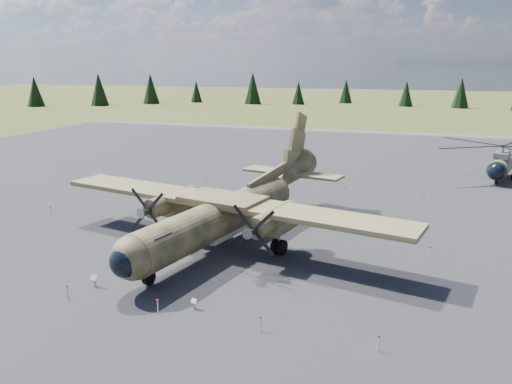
% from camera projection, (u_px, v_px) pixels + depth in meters
% --- Properties ---
extents(ground, '(500.00, 500.00, 0.00)m').
position_uv_depth(ground, '(217.00, 234.00, 40.86)').
color(ground, '#505124').
rests_on(ground, ground).
extents(apron, '(120.00, 120.00, 0.04)m').
position_uv_depth(apron, '(255.00, 203.00, 50.07)').
color(apron, '#56565B').
rests_on(apron, ground).
extents(transport_plane, '(29.44, 26.44, 9.72)m').
position_uv_depth(transport_plane, '(230.00, 207.00, 38.56)').
color(transport_plane, '#3A4324').
rests_on(transport_plane, ground).
extents(helicopter_near, '(20.80, 21.36, 4.28)m').
position_uv_depth(helicopter_near, '(503.00, 155.00, 59.23)').
color(helicopter_near, slate).
rests_on(helicopter_near, ground).
extents(info_placard_left, '(0.52, 0.28, 0.79)m').
position_uv_depth(info_placard_left, '(94.00, 279.00, 31.13)').
color(info_placard_left, gray).
rests_on(info_placard_left, ground).
extents(info_placard_right, '(0.43, 0.29, 0.62)m').
position_uv_depth(info_placard_right, '(194.00, 302.00, 28.29)').
color(info_placard_right, gray).
rests_on(info_placard_right, ground).
extents(barrier_fence, '(33.12, 29.62, 0.85)m').
position_uv_depth(barrier_fence, '(212.00, 228.00, 40.81)').
color(barrier_fence, silver).
rests_on(barrier_fence, ground).
extents(treeline, '(298.14, 297.25, 11.00)m').
position_uv_depth(treeline, '(224.00, 179.00, 39.05)').
color(treeline, black).
rests_on(treeline, ground).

